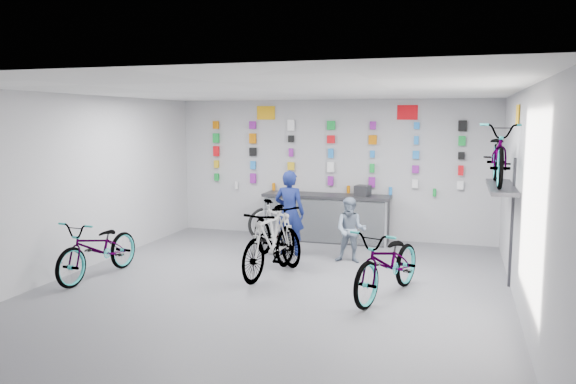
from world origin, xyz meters
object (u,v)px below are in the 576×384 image
(counter, at_px, (326,218))
(clerk, at_px, (289,213))
(bike_center, at_px, (270,242))
(customer, at_px, (351,230))
(bike_left, at_px, (99,248))
(bike_service, at_px, (276,231))
(bike_right, at_px, (388,262))

(counter, distance_m, clerk, 1.47)
(bike_center, height_order, clerk, clerk)
(clerk, height_order, customer, clerk)
(counter, xyz_separation_m, customer, (0.84, -1.63, 0.11))
(bike_left, xyz_separation_m, bike_service, (2.42, 1.89, 0.06))
(bike_left, bearing_deg, bike_center, 24.31)
(bike_service, bearing_deg, bike_center, -122.64)
(counter, distance_m, customer, 1.83)
(bike_left, relative_size, bike_center, 0.99)
(bike_right, bearing_deg, bike_left, -157.38)
(customer, bearing_deg, bike_right, -64.91)
(bike_left, xyz_separation_m, customer, (3.75, 2.19, 0.10))
(counter, height_order, clerk, clerk)
(bike_service, xyz_separation_m, customer, (1.33, 0.30, 0.04))
(bike_left, relative_size, clerk, 1.16)
(bike_left, distance_m, clerk, 3.52)
(bike_right, bearing_deg, bike_center, -178.17)
(bike_left, bearing_deg, customer, 34.69)
(clerk, distance_m, customer, 1.28)
(counter, height_order, bike_left, counter)
(bike_service, bearing_deg, customer, -32.74)
(bike_left, distance_m, bike_center, 2.81)
(bike_right, height_order, clerk, clerk)
(counter, relative_size, bike_service, 1.47)
(counter, distance_m, bike_center, 2.88)
(bike_center, bearing_deg, bike_service, 111.23)
(clerk, bearing_deg, bike_right, 139.08)
(bike_right, xyz_separation_m, clerk, (-2.14, 2.07, 0.29))
(counter, distance_m, bike_service, 1.99)
(bike_right, xyz_separation_m, customer, (-0.90, 1.82, 0.07))
(bike_service, bearing_deg, counter, 30.28)
(clerk, bearing_deg, bike_left, 47.26)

